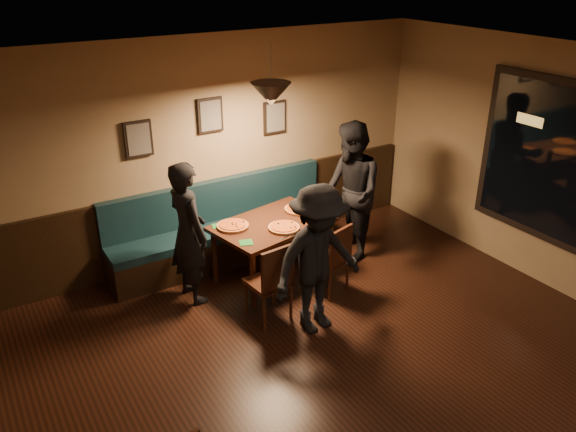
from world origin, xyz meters
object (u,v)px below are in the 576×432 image
object	(u,v)px
dining_table	(273,249)
soda_glass	(327,216)
chair_near_left	(268,280)
chair_near_right	(328,258)
booth_bench	(225,225)
diner_left	(188,233)
diner_right	(351,193)
diner_front	(318,260)
tabasco_bottle	(311,207)

from	to	relation	value
dining_table	soda_glass	size ratio (longest dim) A/B	9.00
chair_near_left	chair_near_right	distance (m)	0.87
booth_bench	diner_left	world-z (taller)	diner_left
diner_right	soda_glass	world-z (taller)	diner_right
diner_left	diner_front	xyz separation A→B (m)	(0.89, -1.23, -0.02)
dining_table	diner_front	size ratio (longest dim) A/B	0.85
tabasco_bottle	soda_glass	bearing A→B (deg)	-86.55
soda_glass	diner_front	bearing A→B (deg)	-130.05
chair_near_right	tabasco_bottle	bearing A→B (deg)	59.27
diner_front	soda_glass	distance (m)	1.08
chair_near_right	soda_glass	distance (m)	0.51
dining_table	diner_front	bearing A→B (deg)	-107.75
chair_near_right	tabasco_bottle	xyz separation A→B (m)	(0.16, 0.62, 0.37)
booth_bench	chair_near_left	bearing A→B (deg)	-97.08
dining_table	chair_near_left	size ratio (longest dim) A/B	1.49
dining_table	soda_glass	distance (m)	0.78
diner_left	tabasco_bottle	xyz separation A→B (m)	(1.56, -0.08, -0.03)
diner_front	tabasco_bottle	size ratio (longest dim) A/B	12.15
soda_glass	chair_near_right	bearing A→B (deg)	-121.09
diner_front	tabasco_bottle	bearing A→B (deg)	55.15
chair_near_right	tabasco_bottle	distance (m)	0.74
diner_left	soda_glass	bearing A→B (deg)	-110.46
chair_near_left	diner_left	xyz separation A→B (m)	(-0.54, 0.81, 0.37)
diner_left	soda_glass	world-z (taller)	diner_left
diner_right	dining_table	bearing A→B (deg)	-76.01
chair_near_right	tabasco_bottle	size ratio (longest dim) A/B	6.46
diner_left	diner_front	size ratio (longest dim) A/B	1.02
chair_near_left	soda_glass	distance (m)	1.17
chair_near_left	diner_left	world-z (taller)	diner_left
diner_left	tabasco_bottle	bearing A→B (deg)	-99.20
diner_left	soda_glass	distance (m)	1.63
chair_near_left	diner_front	size ratio (longest dim) A/B	0.57
chair_near_left	diner_left	distance (m)	1.04
chair_near_right	diner_right	bearing A→B (deg)	21.66
soda_glass	tabasco_bottle	xyz separation A→B (m)	(-0.02, 0.32, -0.01)
booth_bench	tabasco_bottle	distance (m)	1.12
booth_bench	diner_front	distance (m)	1.85
diner_front	soda_glass	world-z (taller)	diner_front
diner_front	tabasco_bottle	xyz separation A→B (m)	(0.68, 1.15, -0.01)
soda_glass	tabasco_bottle	bearing A→B (deg)	93.45
tabasco_bottle	diner_right	bearing A→B (deg)	-6.24
diner_front	chair_near_left	bearing A→B (deg)	124.94
diner_right	diner_front	world-z (taller)	diner_right
booth_bench	soda_glass	world-z (taller)	booth_bench
booth_bench	chair_near_right	distance (m)	1.46
chair_near_left	diner_front	xyz separation A→B (m)	(0.34, -0.42, 0.35)
diner_front	soda_glass	bearing A→B (deg)	45.59
booth_bench	chair_near_left	world-z (taller)	booth_bench
booth_bench	soda_glass	distance (m)	1.35
chair_near_right	diner_front	xyz separation A→B (m)	(-0.52, -0.53, 0.38)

